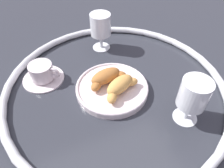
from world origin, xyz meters
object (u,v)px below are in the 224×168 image
croissant_large (106,77)px  croissant_small (119,86)px  juice_glass_right (101,26)px  coffee_cup_near (42,73)px  juice_glass_left (194,95)px  pastry_plate (112,88)px

croissant_large → croissant_small: bearing=111.5°
croissant_large → juice_glass_right: (-0.06, -0.21, 0.05)m
juice_glass_right → coffee_cup_near: bearing=21.2°
coffee_cup_near → juice_glass_right: 0.27m
croissant_large → coffee_cup_near: croissant_large is taller
croissant_large → juice_glass_left: bearing=128.1°
pastry_plate → croissant_small: (-0.01, 0.03, 0.03)m
pastry_plate → juice_glass_left: juice_glass_left is taller
croissant_small → juice_glass_left: size_ratio=0.89×
coffee_cup_near → croissant_small: bearing=140.0°
croissant_large → croissant_small: 0.06m
croissant_small → juice_glass_right: juice_glass_right is taller
juice_glass_left → juice_glass_right: (0.09, -0.41, -0.00)m
pastry_plate → croissant_large: croissant_large is taller
pastry_plate → croissant_small: croissant_small is taller
coffee_cup_near → juice_glass_left: bearing=136.7°
pastry_plate → juice_glass_left: size_ratio=1.62×
croissant_large → juice_glass_right: 0.23m
pastry_plate → juice_glass_right: size_ratio=1.62×
croissant_large → juice_glass_right: size_ratio=0.96×
croissant_small → coffee_cup_near: size_ratio=0.92×
croissant_large → croissant_small: size_ratio=1.07×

